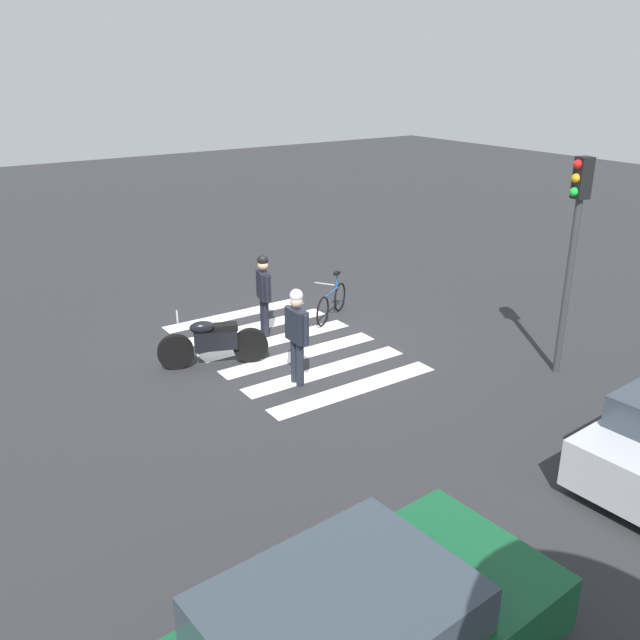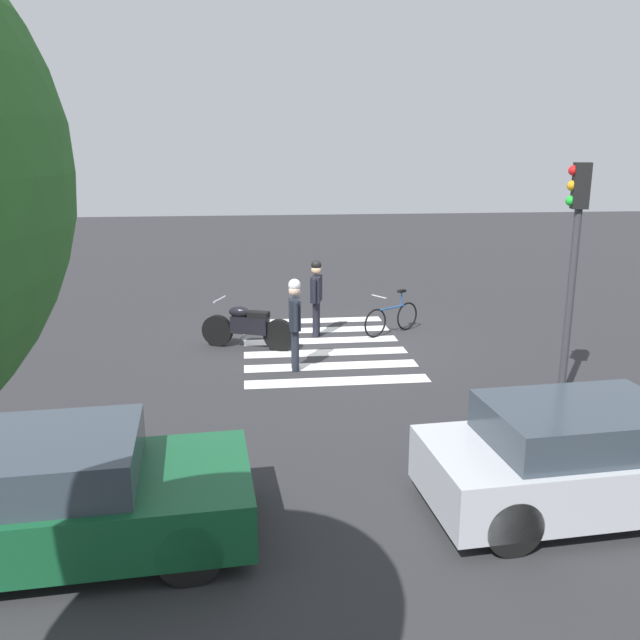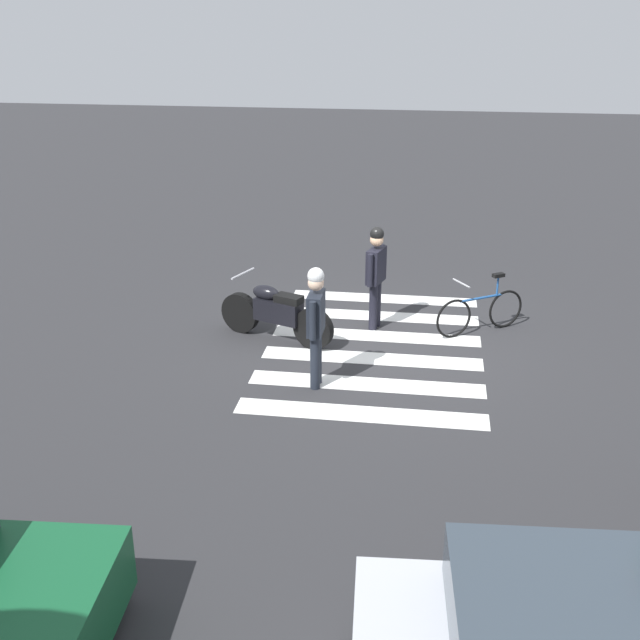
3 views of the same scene
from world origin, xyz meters
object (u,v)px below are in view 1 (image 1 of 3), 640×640
(police_motorcycle, at_px, (213,342))
(officer_on_foot, at_px, (297,330))
(leaning_bicycle, at_px, (332,302))
(traffic_light_pole, at_px, (574,232))
(officer_by_motorcycle, at_px, (264,290))

(police_motorcycle, relative_size, officer_on_foot, 1.11)
(leaning_bicycle, relative_size, officer_on_foot, 0.81)
(police_motorcycle, distance_m, officer_on_foot, 1.87)
(leaning_bicycle, height_order, traffic_light_pole, traffic_light_pole)
(officer_on_foot, bearing_deg, police_motorcycle, -60.29)
(police_motorcycle, distance_m, officer_by_motorcycle, 1.81)
(police_motorcycle, bearing_deg, traffic_light_pole, 143.06)
(traffic_light_pole, bearing_deg, leaning_bicycle, -68.56)
(leaning_bicycle, xyz_separation_m, traffic_light_pole, (-1.83, 4.65, 2.29))
(traffic_light_pole, bearing_deg, police_motorcycle, -36.94)
(police_motorcycle, relative_size, leaning_bicycle, 1.37)
(leaning_bicycle, xyz_separation_m, officer_on_foot, (2.41, 2.35, 0.66))
(officer_on_foot, xyz_separation_m, traffic_light_pole, (-4.24, 2.30, 1.63))
(officer_by_motorcycle, relative_size, traffic_light_pole, 0.45)
(leaning_bicycle, bearing_deg, traffic_light_pole, 111.44)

